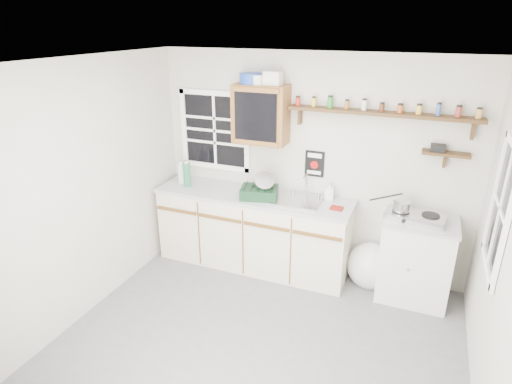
# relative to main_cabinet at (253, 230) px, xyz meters

# --- Properties ---
(room) EXTENTS (3.64, 3.24, 2.54)m
(room) POSITION_rel_main_cabinet_xyz_m (0.58, -1.30, 0.79)
(room) COLOR #565659
(room) RESTS_ON ground
(main_cabinet) EXTENTS (2.31, 0.63, 0.92)m
(main_cabinet) POSITION_rel_main_cabinet_xyz_m (0.00, 0.00, 0.00)
(main_cabinet) COLOR beige
(main_cabinet) RESTS_ON floor
(right_cabinet) EXTENTS (0.73, 0.57, 0.91)m
(right_cabinet) POSITION_rel_main_cabinet_xyz_m (1.83, 0.03, -0.01)
(right_cabinet) COLOR silver
(right_cabinet) RESTS_ON floor
(sink) EXTENTS (0.52, 0.44, 0.29)m
(sink) POSITION_rel_main_cabinet_xyz_m (0.54, 0.01, 0.47)
(sink) COLOR #B0B0B5
(sink) RESTS_ON main_cabinet
(upper_cabinet) EXTENTS (0.60, 0.32, 0.65)m
(upper_cabinet) POSITION_rel_main_cabinet_xyz_m (0.03, 0.14, 1.36)
(upper_cabinet) COLOR brown
(upper_cabinet) RESTS_ON wall_back
(upper_cabinet_clutter) EXTENTS (0.47, 0.24, 0.14)m
(upper_cabinet_clutter) POSITION_rel_main_cabinet_xyz_m (0.01, 0.14, 1.75)
(upper_cabinet_clutter) COLOR #1A3BAB
(upper_cabinet_clutter) RESTS_ON upper_cabinet
(spice_shelf) EXTENTS (1.91, 0.18, 0.33)m
(spice_shelf) POSITION_rel_main_cabinet_xyz_m (1.32, 0.21, 1.47)
(spice_shelf) COLOR #311E0D
(spice_shelf) RESTS_ON wall_back
(secondary_shelf) EXTENTS (0.45, 0.16, 0.24)m
(secondary_shelf) POSITION_rel_main_cabinet_xyz_m (1.94, 0.22, 1.12)
(secondary_shelf) COLOR #311E0D
(secondary_shelf) RESTS_ON wall_back
(warning_sign) EXTENTS (0.22, 0.02, 0.30)m
(warning_sign) POSITION_rel_main_cabinet_xyz_m (0.63, 0.29, 0.82)
(warning_sign) COLOR black
(warning_sign) RESTS_ON wall_back
(window_back) EXTENTS (0.93, 0.03, 0.98)m
(window_back) POSITION_rel_main_cabinet_xyz_m (-0.62, 0.29, 1.09)
(window_back) COLOR black
(window_back) RESTS_ON wall_back
(window_right) EXTENTS (0.03, 0.78, 1.08)m
(window_right) POSITION_rel_main_cabinet_xyz_m (2.37, -0.75, 0.99)
(window_right) COLOR black
(window_right) RESTS_ON wall_back
(water_bottles) EXTENTS (0.20, 0.15, 0.32)m
(water_bottles) POSITION_rel_main_cabinet_xyz_m (-0.89, -0.02, 0.60)
(water_bottles) COLOR silver
(water_bottles) RESTS_ON main_cabinet
(dish_rack) EXTENTS (0.46, 0.39, 0.30)m
(dish_rack) POSITION_rel_main_cabinet_xyz_m (0.12, -0.06, 0.56)
(dish_rack) COLOR black
(dish_rack) RESTS_ON main_cabinet
(soap_bottle) EXTENTS (0.11, 0.11, 0.21)m
(soap_bottle) POSITION_rel_main_cabinet_xyz_m (0.85, 0.18, 0.56)
(soap_bottle) COLOR silver
(soap_bottle) RESTS_ON main_cabinet
(rag) EXTENTS (0.14, 0.12, 0.02)m
(rag) POSITION_rel_main_cabinet_xyz_m (0.98, -0.05, 0.47)
(rag) COLOR maroon
(rag) RESTS_ON main_cabinet
(hotplate) EXTENTS (0.60, 0.38, 0.08)m
(hotplate) POSITION_rel_main_cabinet_xyz_m (1.77, 0.01, 0.49)
(hotplate) COLOR #B0B0B5
(hotplate) RESTS_ON right_cabinet
(saucepan) EXTENTS (0.42, 0.22, 0.18)m
(saucepan) POSITION_rel_main_cabinet_xyz_m (1.62, 0.01, 0.58)
(saucepan) COLOR #B0B0B5
(saucepan) RESTS_ON hotplate
(trash_bag) EXTENTS (0.47, 0.42, 0.53)m
(trash_bag) POSITION_rel_main_cabinet_xyz_m (1.39, 0.10, -0.23)
(trash_bag) COLOR silver
(trash_bag) RESTS_ON floor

